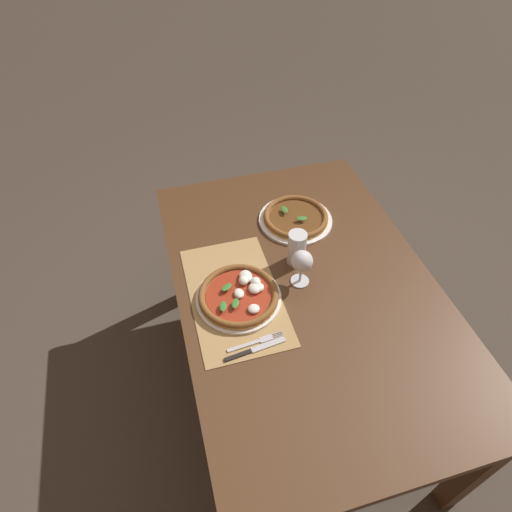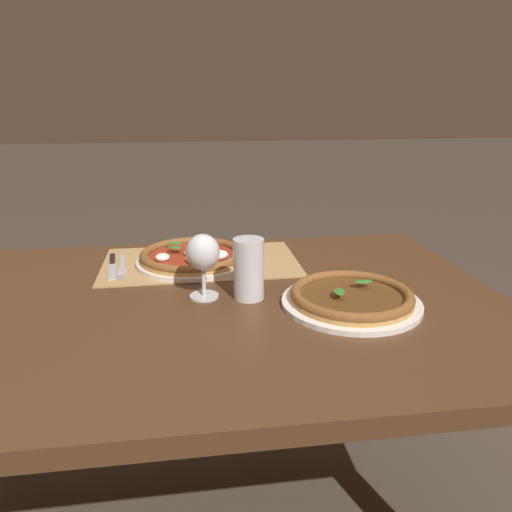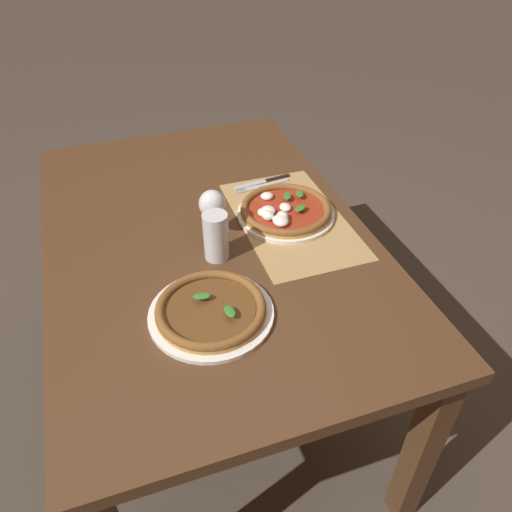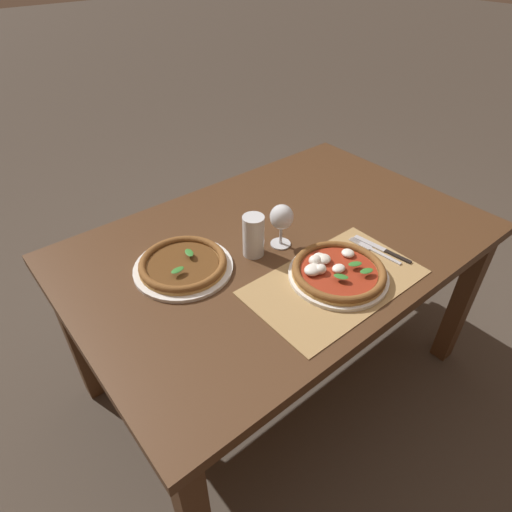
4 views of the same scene
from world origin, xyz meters
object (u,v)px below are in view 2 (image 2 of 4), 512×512
(knife, at_px, (112,266))
(pizza_near, at_px, (191,257))
(fork, at_px, (122,267))
(pint_glass, at_px, (249,270))
(wine_glass, at_px, (203,255))
(pizza_far, at_px, (351,298))

(knife, bearing_deg, pizza_near, 179.28)
(fork, bearing_deg, pint_glass, 141.93)
(wine_glass, bearing_deg, pizza_far, 163.57)
(pizza_far, relative_size, pint_glass, 2.19)
(wine_glass, distance_m, knife, 0.36)
(pizza_near, xyz_separation_m, pint_glass, (-0.13, 0.26, 0.05))
(wine_glass, bearing_deg, fork, -47.07)
(pizza_far, relative_size, knife, 1.48)
(pint_glass, relative_size, fork, 0.72)
(pizza_near, relative_size, knife, 1.45)
(pizza_near, height_order, knife, pizza_near)
(wine_glass, height_order, pint_glass, wine_glass)
(wine_glass, distance_m, fork, 0.33)
(fork, bearing_deg, pizza_far, 148.90)
(fork, xyz_separation_m, knife, (0.03, -0.01, 0.00))
(pizza_near, xyz_separation_m, fork, (0.19, 0.01, -0.02))
(pizza_far, bearing_deg, fork, -31.10)
(fork, distance_m, knife, 0.03)
(pizza_far, bearing_deg, knife, -30.73)
(pint_glass, bearing_deg, knife, -37.05)
(pizza_near, distance_m, wine_glass, 0.26)
(pizza_near, relative_size, fork, 1.56)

